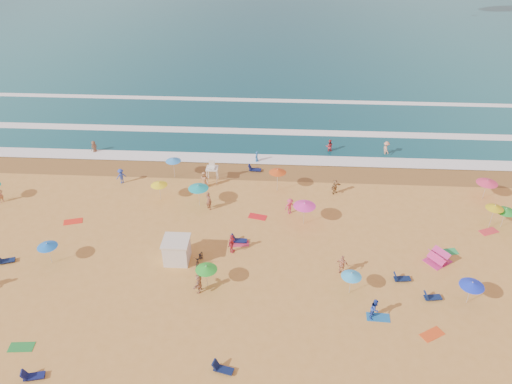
{
  "coord_description": "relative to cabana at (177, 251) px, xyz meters",
  "views": [
    {
      "loc": [
        3.9,
        -34.21,
        27.72
      ],
      "look_at": [
        1.63,
        6.0,
        1.5
      ],
      "focal_mm": 35.0,
      "sensor_mm": 36.0,
      "label": 1
    }
  ],
  "objects": [
    {
      "name": "ground",
      "position": [
        4.49,
        2.57,
        -1.0
      ],
      "size": [
        220.0,
        220.0,
        0.0
      ],
      "primitive_type": "plane",
      "color": "gold",
      "rests_on": "ground"
    },
    {
      "name": "surf_foam",
      "position": [
        4.49,
        23.89,
        -0.9
      ],
      "size": [
        200.0,
        18.7,
        0.05
      ],
      "color": "white",
      "rests_on": "ground"
    },
    {
      "name": "ocean",
      "position": [
        4.49,
        86.57,
        -1.0
      ],
      "size": [
        220.0,
        140.0,
        0.18
      ],
      "primitive_type": "cube",
      "color": "#0C4756",
      "rests_on": "ground"
    },
    {
      "name": "popup_tents",
      "position": [
        27.43,
        3.88,
        -0.4
      ],
      "size": [
        13.76,
        7.99,
        1.2
      ],
      "color": "#CD2D7E",
      "rests_on": "ground"
    },
    {
      "name": "cabana",
      "position": [
        0.0,
        0.0,
        0.0
      ],
      "size": [
        2.0,
        2.0,
        2.0
      ],
      "primitive_type": "cube",
      "color": "silver",
      "rests_on": "ground"
    },
    {
      "name": "wet_sand",
      "position": [
        4.49,
        15.07,
        -0.99
      ],
      "size": [
        220.0,
        220.0,
        0.0
      ],
      "primitive_type": "plane",
      "color": "olive",
      "rests_on": "ground"
    },
    {
      "name": "cabana_roof",
      "position": [
        0.0,
        0.0,
        1.06
      ],
      "size": [
        2.2,
        2.2,
        0.12
      ],
      "primitive_type": "cube",
      "color": "silver",
      "rests_on": "cabana"
    },
    {
      "name": "lifeguard_stand",
      "position": [
        1.3,
        12.76,
        0.05
      ],
      "size": [
        1.2,
        1.2,
        2.1
      ],
      "primitive_type": null,
      "color": "white",
      "rests_on": "ground"
    },
    {
      "name": "bicycle",
      "position": [
        1.9,
        -0.3,
        -0.51
      ],
      "size": [
        0.85,
        1.94,
        0.99
      ],
      "primitive_type": "imported",
      "rotation": [
        0.0,
        0.0,
        -0.1
      ],
      "color": "black",
      "rests_on": "ground"
    },
    {
      "name": "beachgoers",
      "position": [
        2.99,
        6.85,
        -0.19
      ],
      "size": [
        40.26,
        26.38,
        2.15
      ],
      "color": "blue",
      "rests_on": "ground"
    },
    {
      "name": "beach_umbrellas",
      "position": [
        9.08,
        3.97,
        1.06
      ],
      "size": [
        51.13,
        29.28,
        0.83
      ],
      "color": "yellow",
      "rests_on": "ground"
    },
    {
      "name": "towels",
      "position": [
        4.24,
        0.02,
        -0.98
      ],
      "size": [
        48.13,
        17.33,
        0.03
      ],
      "color": "orange",
      "rests_on": "ground"
    },
    {
      "name": "loungers",
      "position": [
        8.8,
        -0.16,
        -0.83
      ],
      "size": [
        52.88,
        27.8,
        0.34
      ],
      "color": "#0E1D49",
      "rests_on": "ground"
    }
  ]
}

